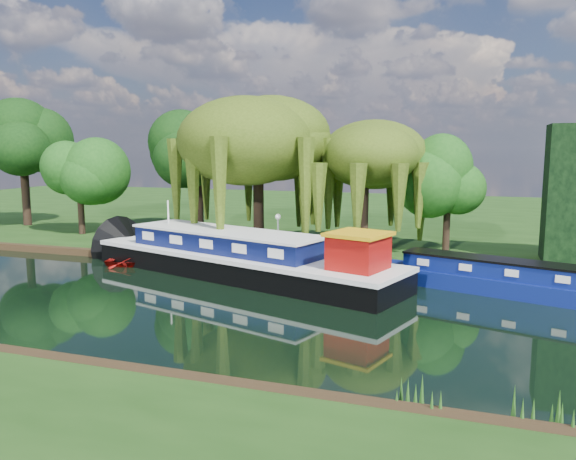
% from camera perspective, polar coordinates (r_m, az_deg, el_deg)
% --- Properties ---
extents(ground, '(120.00, 120.00, 0.00)m').
position_cam_1_polar(ground, '(26.33, -9.87, -7.41)').
color(ground, black).
extents(far_bank, '(120.00, 52.00, 0.45)m').
position_cam_1_polar(far_bank, '(57.92, 6.40, 1.50)').
color(far_bank, '#16350E').
rests_on(far_bank, ground).
extents(dutch_barge, '(19.75, 9.93, 4.08)m').
position_cam_1_polar(dutch_barge, '(31.28, -4.67, -2.89)').
color(dutch_barge, black).
rests_on(dutch_barge, ground).
extents(narrowboat, '(12.61, 5.60, 1.83)m').
position_cam_1_polar(narrowboat, '(29.64, 20.02, -4.71)').
color(narrowboat, navy).
rests_on(narrowboat, ground).
extents(red_dinghy, '(3.84, 3.21, 0.68)m').
position_cam_1_polar(red_dinghy, '(35.44, -15.44, -3.49)').
color(red_dinghy, maroon).
rests_on(red_dinghy, ground).
extents(willow_left, '(7.94, 7.94, 9.52)m').
position_cam_1_polar(willow_left, '(37.15, -3.06, 8.76)').
color(willow_left, black).
rests_on(willow_left, far_bank).
extents(willow_right, '(6.22, 6.22, 7.58)m').
position_cam_1_polar(willow_right, '(36.38, 7.72, 6.53)').
color(willow_right, black).
rests_on(willow_right, far_bank).
extents(tree_far_left, '(4.44, 4.44, 7.15)m').
position_cam_1_polar(tree_far_left, '(46.10, -20.47, 5.67)').
color(tree_far_left, black).
rests_on(tree_far_left, far_bank).
extents(tree_far_back, '(5.77, 5.77, 9.70)m').
position_cam_1_polar(tree_far_back, '(53.26, -25.37, 7.69)').
color(tree_far_back, black).
rests_on(tree_far_back, far_bank).
extents(tree_far_mid, '(5.35, 5.35, 8.76)m').
position_cam_1_polar(tree_far_mid, '(45.20, -9.08, 7.49)').
color(tree_far_mid, black).
rests_on(tree_far_mid, far_bank).
extents(tree_far_right, '(3.94, 3.94, 6.45)m').
position_cam_1_polar(tree_far_right, '(37.48, 15.98, 4.69)').
color(tree_far_right, black).
rests_on(tree_far_right, far_bank).
extents(lamppost, '(0.36, 0.36, 2.56)m').
position_cam_1_polar(lamppost, '(35.05, -1.02, 0.69)').
color(lamppost, silver).
rests_on(lamppost, far_bank).
extents(mooring_posts, '(19.16, 0.16, 1.00)m').
position_cam_1_polar(mooring_posts, '(33.71, -3.82, -2.16)').
color(mooring_posts, silver).
rests_on(mooring_posts, far_bank).
extents(reeds_near, '(33.70, 1.50, 1.10)m').
position_cam_1_polar(reeds_near, '(16.90, -1.39, -14.45)').
color(reeds_near, '#204813').
rests_on(reeds_near, ground).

